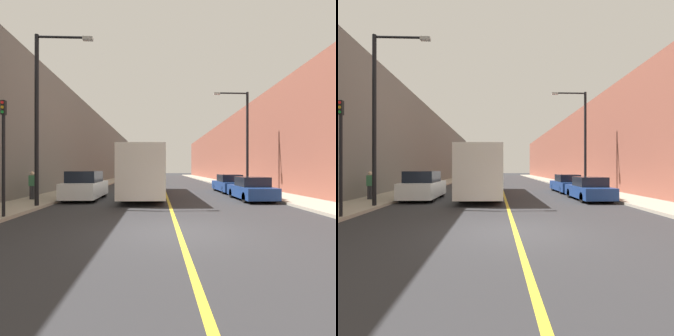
{
  "view_description": "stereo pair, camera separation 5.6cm",
  "coord_description": "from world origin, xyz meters",
  "views": [
    {
      "loc": [
        -0.67,
        -8.21,
        1.99
      ],
      "look_at": [
        0.41,
        17.88,
        2.02
      ],
      "focal_mm": 28.0,
      "sensor_mm": 36.0,
      "label": 1
    },
    {
      "loc": [
        -0.61,
        -8.21,
        1.99
      ],
      "look_at": [
        0.41,
        17.88,
        2.02
      ],
      "focal_mm": 28.0,
      "sensor_mm": 36.0,
      "label": 2
    }
  ],
  "objects": [
    {
      "name": "street_lamp_right",
      "position": [
        6.39,
        12.71,
        4.73
      ],
      "size": [
        2.85,
        0.24,
        8.02
      ],
      "color": "black",
      "rests_on": "sidewalk_right"
    },
    {
      "name": "traffic_light",
      "position": [
        -6.54,
        2.03,
        2.55
      ],
      "size": [
        0.16,
        0.18,
        4.44
      ],
      "color": "black",
      "rests_on": "sidewalk_left"
    },
    {
      "name": "road_center_line",
      "position": [
        0.0,
        30.0,
        0.0
      ],
      "size": [
        0.16,
        72.0,
        0.01
      ],
      "primitive_type": "cube",
      "color": "gold",
      "rests_on": "ground"
    },
    {
      "name": "pedestrian",
      "position": [
        -8.09,
        7.66,
        1.0
      ],
      "size": [
        0.36,
        0.23,
        1.65
      ],
      "color": "#2D2D33",
      "rests_on": "sidewalk_left"
    },
    {
      "name": "building_row_left",
      "position": [
        -11.05,
        30.0,
        4.85
      ],
      "size": [
        4.0,
        72.0,
        9.69
      ],
      "primitive_type": "cube",
      "color": "#66605B",
      "rests_on": "ground"
    },
    {
      "name": "bus",
      "position": [
        -1.52,
        11.13,
        1.78
      ],
      "size": [
        2.58,
        12.24,
        3.31
      ],
      "color": "silver",
      "rests_on": "ground"
    },
    {
      "name": "car_right_near",
      "position": [
        5.19,
        7.88,
        0.66
      ],
      "size": [
        1.85,
        4.32,
        1.46
      ],
      "color": "navy",
      "rests_on": "ground"
    },
    {
      "name": "street_lamp_left",
      "position": [
        -6.4,
        5.0,
        4.96
      ],
      "size": [
        2.85,
        0.24,
        8.47
      ],
      "color": "black",
      "rests_on": "sidewalk_left"
    },
    {
      "name": "building_row_right",
      "position": [
        11.05,
        30.0,
        4.45
      ],
      "size": [
        4.0,
        72.0,
        8.9
      ],
      "primitive_type": "cube",
      "color": "brown",
      "rests_on": "ground"
    },
    {
      "name": "sidewalk_left",
      "position": [
        -7.69,
        30.0,
        0.07
      ],
      "size": [
        2.71,
        72.0,
        0.15
      ],
      "primitive_type": "cube",
      "color": "#A89E8C",
      "rests_on": "ground"
    },
    {
      "name": "sidewalk_right",
      "position": [
        7.69,
        30.0,
        0.07
      ],
      "size": [
        2.71,
        72.0,
        0.15
      ],
      "primitive_type": "cube",
      "color": "#A89E8C",
      "rests_on": "ground"
    },
    {
      "name": "ground_plane",
      "position": [
        0.0,
        0.0,
        0.0
      ],
      "size": [
        200.0,
        200.0,
        0.0
      ],
      "primitive_type": "plane",
      "color": "#2D2D30"
    },
    {
      "name": "parked_suv_left",
      "position": [
        -5.19,
        8.52,
        0.84
      ],
      "size": [
        1.97,
        4.49,
        1.81
      ],
      "color": "silver",
      "rests_on": "ground"
    },
    {
      "name": "car_right_mid",
      "position": [
        5.25,
        13.21,
        0.67
      ],
      "size": [
        1.82,
        4.67,
        1.48
      ],
      "color": "navy",
      "rests_on": "ground"
    }
  ]
}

